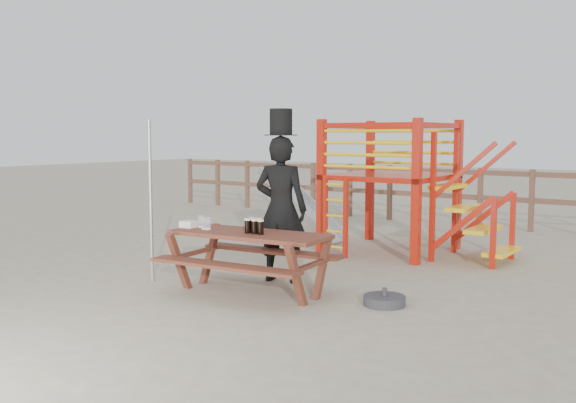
% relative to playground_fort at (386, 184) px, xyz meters
% --- Properties ---
extents(ground, '(60.00, 60.00, 0.00)m').
position_rel_playground_fort_xyz_m(ground, '(-0.12, -3.58, -1.07)').
color(ground, '#B3A78B').
rests_on(ground, ground).
extents(back_fence, '(15.09, 0.09, 1.20)m').
position_rel_playground_fort_xyz_m(back_fence, '(-0.12, 3.42, -0.34)').
color(back_fence, brown).
rests_on(back_fence, ground).
extents(playground_fort, '(4.71, 1.84, 2.10)m').
position_rel_playground_fort_xyz_m(playground_fort, '(0.00, 0.00, 0.00)').
color(playground_fort, '#B31B0B').
rests_on(playground_fort, ground).
extents(picnic_table, '(2.00, 1.48, 0.73)m').
position_rel_playground_fort_xyz_m(picnic_table, '(-0.01, -3.46, -0.61)').
color(picnic_table, brown).
rests_on(picnic_table, ground).
extents(man_with_hat, '(0.77, 0.61, 2.19)m').
position_rel_playground_fort_xyz_m(man_with_hat, '(-0.09, -2.73, -0.09)').
color(man_with_hat, black).
rests_on(man_with_hat, ground).
extents(metal_pole, '(0.05, 0.05, 2.05)m').
position_rel_playground_fort_xyz_m(metal_pole, '(-1.41, -3.71, -0.05)').
color(metal_pole, '#B2B2B7').
rests_on(metal_pole, ground).
extents(parasol_base, '(0.46, 0.46, 0.20)m').
position_rel_playground_fort_xyz_m(parasol_base, '(1.52, -3.02, -1.02)').
color(parasol_base, '#333338').
rests_on(parasol_base, ground).
extents(paper_bag, '(0.19, 0.16, 0.08)m').
position_rel_playground_fort_xyz_m(paper_bag, '(-0.87, -3.60, -0.30)').
color(paper_bag, white).
rests_on(paper_bag, picnic_table).
extents(stout_pints, '(0.26, 0.17, 0.17)m').
position_rel_playground_fort_xyz_m(stout_pints, '(0.09, -3.49, -0.26)').
color(stout_pints, black).
rests_on(stout_pints, picnic_table).
extents(empty_glasses, '(0.28, 0.17, 0.15)m').
position_rel_playground_fort_xyz_m(empty_glasses, '(-0.63, -3.57, -0.27)').
color(empty_glasses, silver).
rests_on(empty_glasses, picnic_table).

